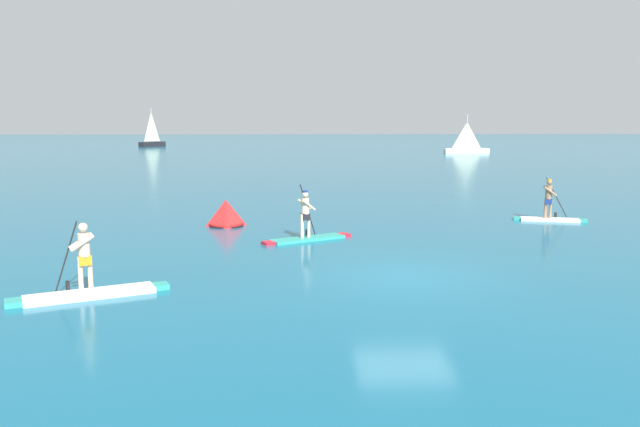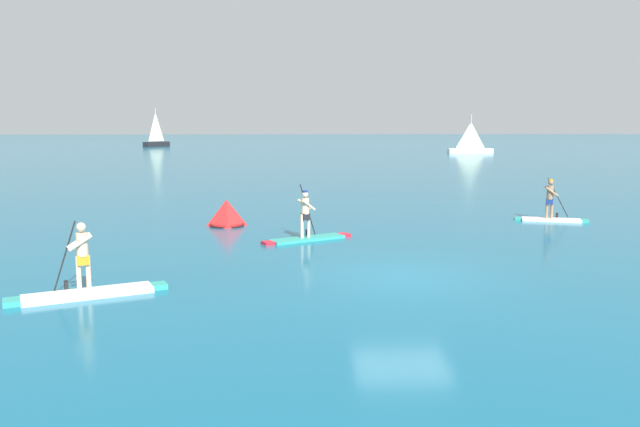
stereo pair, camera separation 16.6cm
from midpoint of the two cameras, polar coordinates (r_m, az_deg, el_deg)
name	(u,v)px [view 2 (the right image)]	position (r m, az deg, el deg)	size (l,w,h in m)	color
ground	(403,276)	(16.76, 7.75, -5.56)	(440.00, 440.00, 0.00)	#145B7A
paddleboarder_near_left	(86,284)	(15.53, -19.97, -5.97)	(3.42, 1.88, 1.73)	white
paddleboarder_mid_center	(307,230)	(21.53, -0.95, -1.51)	(3.10, 1.99, 1.92)	teal
paddleboarder_far_right	(551,212)	(27.45, 20.21, 0.14)	(2.84, 1.27, 1.76)	white
race_marker_buoy	(227,214)	(24.82, -8.19, -0.07)	(1.36, 1.36, 1.02)	red
sailboat_left_horizon	(156,142)	(112.45, -14.44, 6.27)	(3.91, 4.78, 6.53)	black
sailboat_right_horizon	(470,149)	(87.72, 13.39, 5.68)	(5.89, 1.46, 5.13)	white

